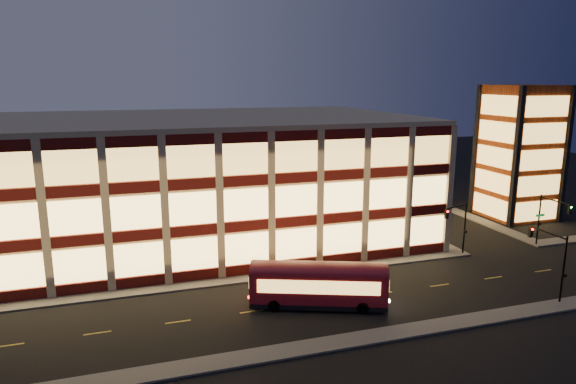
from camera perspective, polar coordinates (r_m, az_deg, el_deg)
name	(u,v)px	position (r m, az deg, el deg)	size (l,w,h in m)	color
ground	(257,282)	(49.33, -3.46, -9.94)	(200.00, 200.00, 0.00)	black
sidewalk_office_south	(224,281)	(49.62, -7.16, -9.79)	(54.00, 2.00, 0.15)	#514F4C
sidewalk_office_east	(387,217)	(72.56, 10.93, -2.71)	(2.00, 30.00, 0.15)	#514F4C
sidewalk_tower_west	(455,211)	(78.34, 18.02, -1.97)	(2.00, 30.00, 0.15)	#514F4C
sidewalk_near	(303,348)	(38.07, 1.65, -16.97)	(100.00, 2.00, 0.15)	#514F4C
office_building	(198,177)	(62.76, -10.00, 1.68)	(50.45, 30.45, 14.50)	tan
stair_tower	(519,153)	(76.58, 24.30, 4.02)	(8.60, 8.60, 18.00)	#8C3814
traffic_signal_far	(458,220)	(57.49, 18.41, -2.97)	(3.79, 1.87, 6.00)	black
traffic_signal_right	(550,214)	(64.12, 27.06, -2.17)	(1.20, 4.37, 6.00)	black
traffic_signal_near	(551,252)	(50.18, 27.20, -5.95)	(0.32, 4.45, 6.00)	black
trolley_bus	(318,282)	(43.67, 3.41, -9.97)	(11.61, 6.79, 3.85)	maroon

